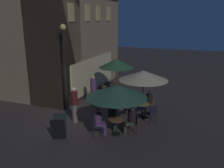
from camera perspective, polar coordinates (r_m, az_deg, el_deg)
The scene contains 23 objects.
ground_plane at distance 11.62m, azimuth -9.12°, elevation -9.01°, with size 60.00×60.00×0.00m, color #3B312C.
cafe_building at distance 15.94m, azimuth -15.70°, elevation 10.66°, with size 8.38×8.93×7.17m.
street_lamp_near_corner at distance 11.66m, azimuth -11.38°, elevation 6.13°, with size 0.28×0.28×4.55m.
menu_sandwich_board at distance 10.00m, azimuth -12.68°, elevation -10.23°, with size 0.84×0.78×0.98m.
cafe_table_0 at distance 11.87m, azimuth 7.33°, elevation -5.66°, with size 0.71×0.71×0.73m.
cafe_table_1 at distance 14.91m, azimuth 1.02°, elevation -0.81°, with size 0.79×0.79×0.78m.
cafe_table_2 at distance 10.10m, azimuth 1.06°, elevation -9.59°, with size 0.68×0.68×0.72m.
patio_umbrella_0 at distance 11.38m, azimuth 7.62°, elevation 2.05°, with size 2.38×2.38×2.40m.
patio_umbrella_1 at distance 14.55m, azimuth 1.05°, elevation 5.02°, with size 2.16×2.16×2.40m.
patio_umbrella_2 at distance 9.57m, azimuth 1.10°, elevation -1.78°, with size 2.52×2.52×2.21m.
cafe_chair_0 at distance 11.82m, azimuth 3.36°, elevation -5.59°, with size 0.51×0.51×0.89m.
cafe_chair_1 at distance 11.30m, azimuth 9.67°, elevation -6.86°, with size 0.61×0.61×0.87m.
cafe_chair_2 at distance 12.58m, azimuth 9.17°, elevation -4.14°, with size 0.49×0.49×0.98m.
cafe_chair_3 at distance 14.43m, azimuth -1.64°, elevation -1.61°, with size 0.53×0.53×0.88m.
cafe_chair_4 at distance 10.76m, azimuth 0.12°, elevation -7.64°, with size 0.54×0.54×0.90m.
cafe_chair_5 at distance 9.99m, azimuth -4.03°, elevation -9.58°, with size 0.59×0.59×0.91m.
cafe_chair_6 at distance 10.27m, azimuth 5.31°, elevation -9.07°, with size 0.56×0.56×0.87m.
patron_seated_0 at distance 12.42m, azimuth 8.88°, elevation -3.96°, with size 0.52×0.39×1.21m.
patron_seated_1 at distance 10.58m, azimuth 0.29°, elevation -7.25°, with size 0.51×0.47×1.22m.
patron_seated_2 at distance 9.93m, azimuth -3.20°, elevation -8.79°, with size 0.48×0.53×1.24m.
patron_seated_3 at distance 10.16m, azimuth 4.60°, elevation -8.19°, with size 0.51×0.55×1.25m.
patron_standing_4 at distance 13.22m, azimuth -4.52°, elevation -1.60°, with size 0.34×0.34×1.78m.
patron_standing_5 at distance 11.27m, azimuth -9.03°, elevation -4.97°, with size 0.31×0.31×1.72m.
Camera 1 is at (-9.01, -5.54, 4.80)m, focal length 37.79 mm.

